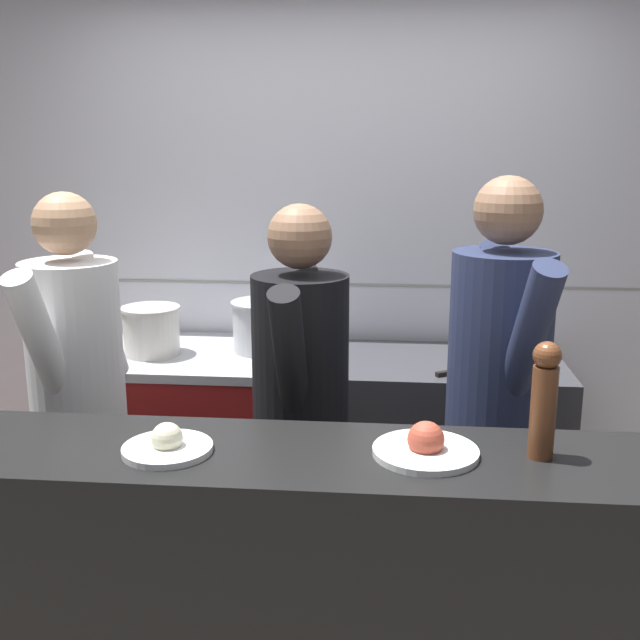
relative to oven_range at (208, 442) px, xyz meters
The scene contains 14 objects.
wall_back_tiled 1.11m from the oven_range, 34.37° to the left, with size 8.00×0.06×2.60m.
oven_range is the anchor object (origin of this frame).
prep_counter 1.12m from the oven_range, ahead, with size 1.02×0.65×0.88m.
pass_counter 1.52m from the oven_range, 69.65° to the right, with size 2.90×0.45×1.04m.
stock_pot 0.61m from the oven_range, 166.35° to the right, with size 0.27×0.27×0.22m.
sauce_pot 0.63m from the oven_range, 10.17° to the left, with size 0.29×0.29×0.23m.
mixing_bowl_steel 1.42m from the oven_range, ahead, with size 0.24×0.24×0.08m.
chefs_knife 1.26m from the oven_range, ahead, with size 0.32×0.20×0.02m.
plated_dish_appetiser 1.60m from the oven_range, 79.78° to the right, with size 0.24×0.24×0.08m.
plated_dish_dessert 1.81m from the oven_range, 56.25° to the right, with size 0.28×0.28×0.10m.
pepper_mill 2.02m from the oven_range, 48.41° to the right, with size 0.07×0.07×0.31m.
chef_head_cook 0.94m from the oven_range, 110.92° to the right, with size 0.37×0.73×1.67m.
chef_sous 1.07m from the oven_range, 56.03° to the right, with size 0.35×0.72×1.64m.
chef_line 1.52m from the oven_range, 30.73° to the right, with size 0.43×0.76×1.73m.
Camera 1 is at (0.25, -2.08, 1.85)m, focal length 42.00 mm.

